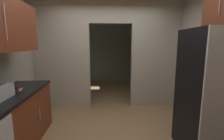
# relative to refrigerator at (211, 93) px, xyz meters

# --- Properties ---
(kitchen_partition) EXTENTS (3.65, 0.12, 2.68)m
(kitchen_partition) POSITION_rel_refrigerator_xyz_m (-1.42, 1.88, 0.52)
(kitchen_partition) COLOR #ADA899
(kitchen_partition) RESTS_ON ground
(adjoining_room_shell) EXTENTS (3.65, 2.96, 2.68)m
(adjoining_room_shell) POSITION_rel_refrigerator_xyz_m (-1.40, 3.90, 0.43)
(adjoining_room_shell) COLOR gray
(adjoining_room_shell) RESTS_ON ground
(refrigerator) EXTENTS (0.73, 0.77, 1.81)m
(refrigerator) POSITION_rel_refrigerator_xyz_m (0.00, 0.00, 0.00)
(refrigerator) COLOR black
(refrigerator) RESTS_ON ground
(lower_cabinet_run) EXTENTS (0.64, 2.13, 0.89)m
(lower_cabinet_run) POSITION_rel_refrigerator_xyz_m (-2.90, -0.03, -0.46)
(lower_cabinet_run) COLOR maroon
(lower_cabinet_run) RESTS_ON ground
(boombox) EXTENTS (0.17, 0.38, 0.20)m
(boombox) POSITION_rel_refrigerator_xyz_m (-2.88, -0.03, 0.07)
(boombox) COLOR #B2B2B7
(boombox) RESTS_ON lower_cabinet_run
(book_stack) EXTENTS (0.14, 0.16, 0.07)m
(book_stack) POSITION_rel_refrigerator_xyz_m (-2.88, 0.37, 0.02)
(book_stack) COLOR beige
(book_stack) RESTS_ON lower_cabinet_run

